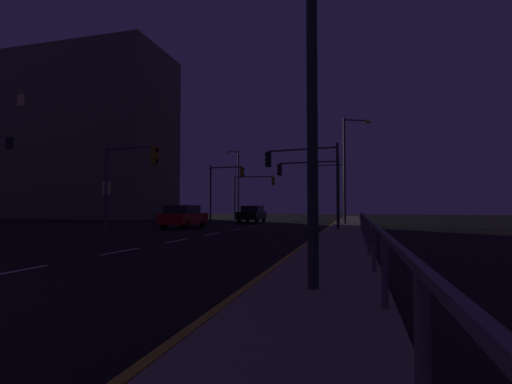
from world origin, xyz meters
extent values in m
plane|color=black|center=(0.00, 17.50, 0.00)|extent=(112.00, 112.00, 0.00)
cube|color=gray|center=(6.80, 17.50, 0.07)|extent=(2.16, 77.00, 0.14)
cube|color=silver|center=(0.00, 5.00, 0.01)|extent=(0.14, 2.00, 0.01)
cube|color=silver|center=(0.00, 9.00, 0.01)|extent=(0.14, 2.00, 0.01)
cube|color=silver|center=(0.00, 13.00, 0.01)|extent=(0.14, 2.00, 0.01)
cube|color=silver|center=(0.00, 17.00, 0.01)|extent=(0.14, 2.00, 0.01)
cube|color=silver|center=(0.00, 21.00, 0.01)|extent=(0.14, 2.00, 0.01)
cube|color=silver|center=(0.00, 25.00, 0.01)|extent=(0.14, 2.00, 0.01)
cube|color=silver|center=(0.00, 29.00, 0.01)|extent=(0.14, 2.00, 0.01)
cube|color=silver|center=(0.00, 33.00, 0.01)|extent=(0.14, 2.00, 0.01)
cube|color=silver|center=(0.00, 37.00, 0.01)|extent=(0.14, 2.00, 0.01)
cube|color=silver|center=(0.00, 41.00, 0.01)|extent=(0.14, 2.00, 0.01)
cube|color=silver|center=(0.00, 45.00, 0.01)|extent=(0.14, 2.00, 0.01)
cube|color=gold|center=(5.47, 22.50, 0.01)|extent=(0.14, 53.00, 0.01)
cube|color=#B71414|center=(-3.96, 21.67, 0.67)|extent=(1.93, 4.44, 0.70)
cube|color=#1E2328|center=(-3.95, 21.42, 1.29)|extent=(1.66, 2.50, 0.55)
cylinder|color=black|center=(-4.79, 23.06, 0.32)|extent=(0.24, 0.65, 0.64)
cylinder|color=black|center=(-3.19, 23.10, 0.32)|extent=(0.24, 0.65, 0.64)
cylinder|color=black|center=(-4.72, 20.24, 0.32)|extent=(0.24, 0.65, 0.64)
cylinder|color=black|center=(-3.12, 20.28, 0.32)|extent=(0.24, 0.65, 0.64)
cube|color=black|center=(-1.87, 31.42, 0.67)|extent=(1.91, 4.44, 0.70)
cube|color=#1E2328|center=(-1.88, 31.67, 1.29)|extent=(1.65, 2.50, 0.55)
cylinder|color=black|center=(-1.04, 30.03, 0.32)|extent=(0.23, 0.64, 0.64)
cylinder|color=black|center=(-2.64, 29.99, 0.32)|extent=(0.23, 0.64, 0.64)
cylinder|color=black|center=(-1.10, 32.84, 0.32)|extent=(0.23, 0.64, 0.64)
cylinder|color=black|center=(-2.70, 32.81, 0.32)|extent=(0.23, 0.64, 0.64)
cylinder|color=#2D3033|center=(6.13, 27.96, 2.72)|extent=(0.16, 0.16, 5.16)
cylinder|color=#2D3033|center=(3.75, 28.21, 5.05)|extent=(4.78, 0.60, 0.11)
cube|color=black|center=(1.36, 28.45, 4.52)|extent=(0.31, 0.37, 0.95)
sphere|color=black|center=(1.21, 28.47, 4.82)|extent=(0.20, 0.20, 0.20)
sphere|color=orange|center=(1.21, 28.47, 4.52)|extent=(0.20, 0.20, 0.20)
sphere|color=black|center=(1.21, 28.47, 4.22)|extent=(0.20, 0.20, 0.20)
cylinder|color=#38383D|center=(-6.12, 39.19, 2.60)|extent=(0.16, 0.16, 5.19)
cylinder|color=#38383D|center=(-3.91, 39.47, 4.94)|extent=(4.43, 0.66, 0.11)
cube|color=olive|center=(-1.70, 39.74, 4.42)|extent=(0.32, 0.37, 0.95)
sphere|color=black|center=(-1.55, 39.76, 4.72)|extent=(0.20, 0.20, 0.20)
sphere|color=orange|center=(-1.55, 39.76, 4.42)|extent=(0.20, 0.20, 0.20)
sphere|color=black|center=(-1.55, 39.76, 4.12)|extent=(0.20, 0.20, 0.20)
cylinder|color=#38383D|center=(6.29, 36.48, 3.04)|extent=(0.16, 0.16, 5.80)
cylinder|color=#4C4C51|center=(4.93, 36.43, 5.69)|extent=(2.72, 0.19, 0.11)
cube|color=black|center=(3.57, 36.39, 5.16)|extent=(0.29, 0.35, 0.95)
sphere|color=black|center=(3.41, 36.39, 5.46)|extent=(0.20, 0.20, 0.20)
sphere|color=orange|center=(3.41, 36.39, 5.16)|extent=(0.20, 0.20, 0.20)
sphere|color=black|center=(3.41, 36.39, 4.86)|extent=(0.20, 0.20, 0.20)
cylinder|color=#2D3033|center=(-6.17, 31.91, 2.75)|extent=(0.16, 0.16, 5.51)
cylinder|color=#2D3033|center=(-4.57, 31.87, 5.26)|extent=(3.21, 0.20, 0.11)
cube|color=olive|center=(-2.96, 31.82, 4.73)|extent=(0.29, 0.35, 0.95)
sphere|color=black|center=(-2.81, 31.82, 5.03)|extent=(0.20, 0.20, 0.20)
sphere|color=orange|center=(-2.81, 31.82, 4.73)|extent=(0.20, 0.20, 0.20)
sphere|color=black|center=(-2.81, 31.82, 4.43)|extent=(0.20, 0.20, 0.20)
cylinder|color=#2D3033|center=(6.38, 20.80, 2.70)|extent=(0.16, 0.16, 5.12)
cylinder|color=#4C4C51|center=(4.21, 21.12, 5.01)|extent=(4.37, 0.75, 0.11)
cube|color=black|center=(2.03, 21.44, 4.49)|extent=(0.33, 0.38, 0.95)
sphere|color=black|center=(1.88, 21.47, 4.79)|extent=(0.20, 0.20, 0.20)
sphere|color=orange|center=(1.88, 21.47, 4.49)|extent=(0.20, 0.20, 0.20)
sphere|color=black|center=(1.88, 21.47, 4.19)|extent=(0.20, 0.20, 0.20)
cylinder|color=#4C4C51|center=(-5.99, 16.10, 2.46)|extent=(0.16, 0.16, 4.92)
cylinder|color=#4C4C51|center=(-4.36, 15.89, 4.67)|extent=(3.27, 0.54, 0.11)
cube|color=olive|center=(-2.73, 15.67, 4.14)|extent=(0.32, 0.37, 0.95)
sphere|color=black|center=(-2.58, 15.65, 4.44)|extent=(0.20, 0.20, 0.20)
sphere|color=orange|center=(-2.58, 15.65, 4.14)|extent=(0.20, 0.20, 0.20)
sphere|color=black|center=(-2.58, 15.65, 3.84)|extent=(0.20, 0.20, 0.20)
cylinder|color=#4C4C51|center=(6.59, 28.30, 4.32)|extent=(0.18, 0.18, 8.36)
cylinder|color=#2D3033|center=(7.49, 28.66, 8.35)|extent=(1.83, 0.81, 0.10)
ellipsoid|color=#F9D172|center=(8.39, 29.02, 8.25)|extent=(0.56, 0.36, 0.24)
cylinder|color=#2D3033|center=(6.71, 4.51, 4.36)|extent=(0.18, 0.18, 8.45)
cylinder|color=#2D3033|center=(-6.23, 40.88, 4.13)|extent=(0.18, 0.18, 8.27)
cylinder|color=#2D3033|center=(-6.75, 40.51, 8.12)|extent=(1.10, 0.84, 0.10)
ellipsoid|color=#F9D172|center=(-7.28, 40.13, 8.02)|extent=(0.56, 0.36, 0.24)
cylinder|color=#59595E|center=(7.73, 0.78, 0.61)|extent=(0.09, 0.09, 0.95)
cylinder|color=#59595E|center=(7.73, 3.56, 0.61)|extent=(0.09, 0.09, 0.95)
cylinder|color=#59595E|center=(7.73, 6.34, 0.61)|extent=(0.09, 0.09, 0.95)
cylinder|color=#59595E|center=(7.73, 9.12, 0.61)|extent=(0.09, 0.09, 0.95)
cylinder|color=#59595E|center=(7.73, 11.90, 0.61)|extent=(0.09, 0.09, 0.95)
cylinder|color=#59595E|center=(7.73, 14.67, 0.61)|extent=(0.09, 0.09, 0.95)
cylinder|color=#59595E|center=(7.73, 17.45, 0.61)|extent=(0.09, 0.09, 0.95)
cylinder|color=#59595E|center=(7.73, 20.23, 0.61)|extent=(0.09, 0.09, 0.95)
cylinder|color=#59595E|center=(7.73, 23.01, 0.61)|extent=(0.09, 0.09, 0.95)
cube|color=slate|center=(7.73, 10.51, 1.09)|extent=(0.06, 25.01, 0.06)
cube|color=#6B6056|center=(-28.69, 39.08, 10.57)|extent=(25.95, 10.54, 21.14)
cube|color=black|center=(-33.19, 33.78, 9.22)|extent=(1.10, 0.06, 1.50)
cube|color=#EACC7A|center=(-31.59, 33.78, 14.40)|extent=(1.10, 0.06, 1.50)
cube|color=#EACC7A|center=(-19.32, 33.78, 3.56)|extent=(1.10, 0.06, 1.50)
camera|label=1|loc=(7.37, -1.50, 1.44)|focal=25.92mm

